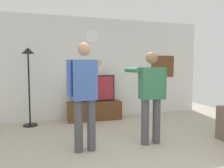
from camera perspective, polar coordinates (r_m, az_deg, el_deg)
The scene contains 9 objects.
ground_plane at distance 3.41m, azimuth 6.69°, elevation -19.54°, with size 8.40×8.40×0.00m, color #B2A893.
back_wall at distance 5.92m, azimuth -4.84°, elevation 4.22°, with size 6.40×0.10×2.70m, color silver.
tv_stand at distance 5.69m, azimuth -4.66°, elevation -7.06°, with size 1.39×0.45×0.48m.
television at distance 5.64m, azimuth -4.81°, elevation -1.17°, with size 1.11×0.07×0.68m.
wall_clock at distance 5.91m, azimuth -5.42°, elevation 12.41°, with size 0.34×0.34×0.03m, color white.
framed_picture at distance 6.65m, azimuth 13.27°, elevation 4.59°, with size 0.75×0.04×0.63m, color brown.
floor_lamp at distance 5.33m, azimuth -21.28°, elevation 3.43°, with size 0.32×0.32×1.83m.
person_standing_nearer_lamp at distance 3.51m, azimuth -7.31°, elevation -1.83°, with size 0.57×0.78×1.77m.
person_standing_nearer_couch at distance 3.89m, azimuth 10.26°, elevation -2.21°, with size 0.59×0.78×1.65m.
Camera 1 is at (-1.27, -2.84, 1.39)m, focal length 34.44 mm.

